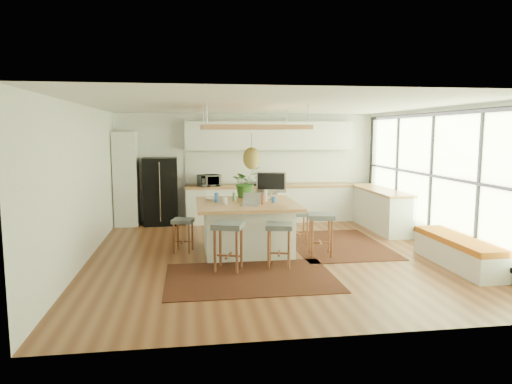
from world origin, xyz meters
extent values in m
plane|color=#572C19|center=(0.00, 0.00, 0.00)|extent=(7.00, 7.00, 0.00)
plane|color=white|center=(0.00, 0.00, 2.70)|extent=(7.00, 7.00, 0.00)
plane|color=silver|center=(0.00, 3.50, 1.35)|extent=(6.50, 0.00, 6.50)
plane|color=silver|center=(0.00, -3.50, 1.35)|extent=(6.50, 0.00, 6.50)
plane|color=silver|center=(-3.25, 0.00, 1.35)|extent=(0.00, 7.00, 7.00)
plane|color=silver|center=(3.25, 0.00, 1.35)|extent=(0.00, 7.00, 7.00)
cube|color=silver|center=(-2.95, 3.18, 1.12)|extent=(0.55, 0.60, 2.25)
cube|color=silver|center=(0.55, 3.18, 0.44)|extent=(4.20, 0.60, 0.88)
cube|color=#9B5F37|center=(0.55, 3.18, 0.90)|extent=(4.24, 0.64, 0.05)
cube|color=white|center=(0.55, 3.48, 1.35)|extent=(4.20, 0.02, 0.80)
cube|color=silver|center=(0.55, 3.32, 2.15)|extent=(4.20, 0.34, 0.70)
cube|color=silver|center=(2.93, 2.00, 0.44)|extent=(0.60, 2.50, 0.88)
cube|color=#9B5F37|center=(2.93, 2.00, 0.90)|extent=(0.64, 2.54, 0.05)
cube|color=black|center=(-0.55, -1.31, 0.01)|extent=(2.60, 1.80, 0.01)
cube|color=black|center=(1.44, 0.55, 0.01)|extent=(1.80, 2.60, 0.01)
imported|color=#A5A5AA|center=(-0.98, 3.12, 1.10)|extent=(0.57, 0.41, 0.34)
imported|color=#1E4C19|center=(-0.35, 0.97, 1.18)|extent=(0.82, 0.84, 0.49)
imported|color=silver|center=(-1.06, 0.69, 0.95)|extent=(0.25, 0.25, 0.05)
cylinder|color=#2C60B2|center=(-0.95, 0.44, 1.03)|extent=(0.07, 0.07, 0.19)
cylinder|color=silver|center=(-0.80, 0.19, 1.03)|extent=(0.07, 0.07, 0.19)
cylinder|color=#A74F37|center=(-0.15, 0.04, 1.03)|extent=(0.07, 0.07, 0.19)
cylinder|color=silver|center=(-0.05, 0.39, 1.03)|extent=(0.07, 0.07, 0.19)
cylinder|color=#588B53|center=(-0.60, 0.59, 1.03)|extent=(0.07, 0.07, 0.19)
cylinder|color=#2C60B2|center=(0.10, 0.24, 1.03)|extent=(0.07, 0.07, 0.19)
camera|label=1|loc=(-1.46, -8.16, 2.23)|focal=32.48mm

